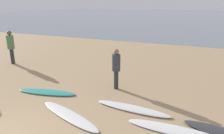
% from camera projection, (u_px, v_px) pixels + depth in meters
% --- Properties ---
extents(ground_plane, '(120.00, 120.00, 0.20)m').
position_uv_depth(ground_plane, '(132.00, 59.00, 13.21)').
color(ground_plane, tan).
rests_on(ground_plane, ground).
extents(ocean_water, '(140.00, 100.00, 0.01)m').
position_uv_depth(ocean_water, '(194.00, 15.00, 61.63)').
color(ocean_water, slate).
rests_on(ocean_water, ground).
extents(surfboard_3, '(2.34, 0.96, 0.08)m').
position_uv_depth(surfboard_3, '(47.00, 92.00, 7.98)').
color(surfboard_3, teal).
rests_on(surfboard_3, ground).
extents(surfboard_4, '(2.59, 1.30, 0.08)m').
position_uv_depth(surfboard_4, '(69.00, 115.00, 6.32)').
color(surfboard_4, white).
rests_on(surfboard_4, ground).
extents(surfboard_5, '(2.47, 0.56, 0.08)m').
position_uv_depth(surfboard_5, '(133.00, 109.00, 6.72)').
color(surfboard_5, white).
rests_on(surfboard_5, ground).
extents(surfboard_6, '(2.57, 0.54, 0.06)m').
position_uv_depth(surfboard_6, '(175.00, 130.00, 5.59)').
color(surfboard_6, white).
rests_on(surfboard_6, ground).
extents(person_0, '(0.37, 0.37, 1.82)m').
position_uv_depth(person_0, '(11.00, 45.00, 11.58)').
color(person_0, '#2D2D38').
rests_on(person_0, ground).
extents(person_1, '(0.32, 0.32, 1.59)m').
position_uv_depth(person_1, '(116.00, 66.00, 8.14)').
color(person_1, '#2D2D38').
rests_on(person_1, ground).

